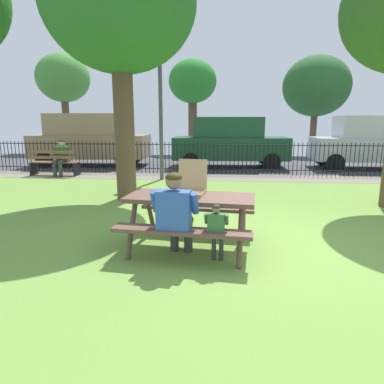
{
  "coord_description": "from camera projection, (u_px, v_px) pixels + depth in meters",
  "views": [
    {
      "loc": [
        -0.68,
        -4.91,
        1.82
      ],
      "look_at": [
        -1.16,
        0.1,
        0.75
      ],
      "focal_mm": 31.67,
      "sensor_mm": 36.0,
      "label": 1
    }
  ],
  "objects": [
    {
      "name": "ground",
      "position": [
        259.0,
        219.0,
        6.41
      ],
      "size": [
        28.0,
        10.69,
        0.02
      ],
      "primitive_type": "cube",
      "color": "olive"
    },
    {
      "name": "cobblestone_walkway",
      "position": [
        245.0,
        178.0,
        10.93
      ],
      "size": [
        28.0,
        1.4,
        0.01
      ],
      "primitive_type": "cube",
      "color": "gray"
    },
    {
      "name": "street_asphalt",
      "position": [
        240.0,
        163.0,
        14.66
      ],
      "size": [
        28.0,
        6.26,
        0.01
      ],
      "primitive_type": "cube",
      "color": "#424247"
    },
    {
      "name": "picnic_table_foreground",
      "position": [
        190.0,
        208.0,
        4.84
      ],
      "size": [
        1.93,
        1.64,
        0.79
      ],
      "color": "brown",
      "rests_on": "ground"
    },
    {
      "name": "pizza_box_open",
      "position": [
        190.0,
        188.0,
        4.91
      ],
      "size": [
        0.5,
        0.53,
        0.49
      ],
      "color": "tan",
      "rests_on": "picnic_table_foreground"
    },
    {
      "name": "pizza_slice_on_table",
      "position": [
        163.0,
        193.0,
        4.96
      ],
      "size": [
        0.23,
        0.25,
        0.02
      ],
      "color": "#E8BE55",
      "rests_on": "picnic_table_foreground"
    },
    {
      "name": "adult_at_table",
      "position": [
        176.0,
        212.0,
        4.36
      ],
      "size": [
        0.63,
        0.62,
        1.19
      ],
      "color": "#3B3B3B",
      "rests_on": "ground"
    },
    {
      "name": "child_at_table",
      "position": [
        217.0,
        227.0,
        4.26
      ],
      "size": [
        0.31,
        0.3,
        0.81
      ],
      "color": "#3B3B3B",
      "rests_on": "ground"
    },
    {
      "name": "iron_fence_streetside",
      "position": [
        245.0,
        158.0,
        11.5
      ],
      "size": [
        20.8,
        0.03,
        1.09
      ],
      "color": "black",
      "rests_on": "ground"
    },
    {
      "name": "park_bench_left",
      "position": [
        54.0,
        163.0,
        11.31
      ],
      "size": [
        1.6,
        0.47,
        0.85
      ],
      "color": "brown",
      "rests_on": "ground"
    },
    {
      "name": "person_on_park_bench",
      "position": [
        62.0,
        156.0,
        11.25
      ],
      "size": [
        0.62,
        0.6,
        1.19
      ],
      "color": "#3B3B3B",
      "rests_on": "ground"
    },
    {
      "name": "lamp_post_walkway",
      "position": [
        160.0,
        97.0,
        10.13
      ],
      "size": [
        0.28,
        0.28,
        4.12
      ],
      "color": "#4C4C51",
      "rests_on": "ground"
    },
    {
      "name": "tree_midground_right",
      "position": [
        119.0,
        3.0,
        7.13
      ],
      "size": [
        3.29,
        3.29,
        5.77
      ],
      "color": "brown",
      "rests_on": "ground"
    },
    {
      "name": "parked_car_far_left",
      "position": [
        91.0,
        138.0,
        13.71
      ],
      "size": [
        4.66,
        2.07,
        2.08
      ],
      "color": "#9F7F60",
      "rests_on": "ground"
    },
    {
      "name": "parked_car_left",
      "position": [
        230.0,
        142.0,
        13.2
      ],
      "size": [
        4.46,
        2.03,
        1.94
      ],
      "color": "#1A482C",
      "rests_on": "ground"
    },
    {
      "name": "parked_car_center",
      "position": [
        367.0,
        142.0,
        12.72
      ],
      "size": [
        3.92,
        1.87,
        1.98
      ],
      "color": "#BBBDC3",
      "rests_on": "ground"
    },
    {
      "name": "far_tree_left",
      "position": [
        63.0,
        79.0,
        19.73
      ],
      "size": [
        3.07,
        3.07,
        5.62
      ],
      "color": "brown",
      "rests_on": "ground"
    },
    {
      "name": "far_tree_midleft",
      "position": [
        193.0,
        83.0,
        19.08
      ],
      "size": [
        2.7,
        2.7,
        5.2
      ],
      "color": "brown",
      "rests_on": "ground"
    },
    {
      "name": "far_tree_center",
      "position": [
        316.0,
        86.0,
        18.49
      ],
      "size": [
        3.61,
        3.61,
        5.27
      ],
      "color": "brown",
      "rests_on": "ground"
    }
  ]
}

